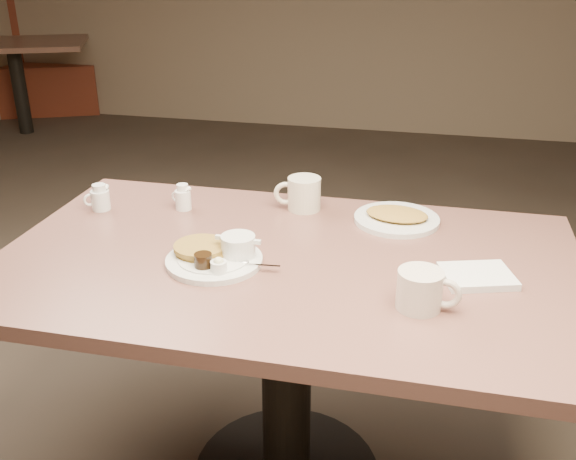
% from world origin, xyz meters
% --- Properties ---
extents(diner_table, '(1.50, 0.90, 0.75)m').
position_xyz_m(diner_table, '(0.00, 0.00, 0.58)').
color(diner_table, '#84564C').
rests_on(diner_table, ground).
extents(main_plate, '(0.31, 0.26, 0.07)m').
position_xyz_m(main_plate, '(-0.17, -0.06, 0.77)').
color(main_plate, white).
rests_on(main_plate, diner_table).
extents(coffee_mug_near, '(0.15, 0.11, 0.09)m').
position_xyz_m(coffee_mug_near, '(0.35, -0.18, 0.80)').
color(coffee_mug_near, silver).
rests_on(coffee_mug_near, diner_table).
extents(napkin, '(0.20, 0.18, 0.02)m').
position_xyz_m(napkin, '(0.48, -0.01, 0.76)').
color(napkin, white).
rests_on(napkin, diner_table).
extents(coffee_mug_far, '(0.15, 0.12, 0.10)m').
position_xyz_m(coffee_mug_far, '(-0.03, 0.33, 0.80)').
color(coffee_mug_far, beige).
rests_on(coffee_mug_far, diner_table).
extents(creamer_left, '(0.08, 0.07, 0.08)m').
position_xyz_m(creamer_left, '(-0.62, 0.19, 0.79)').
color(creamer_left, white).
rests_on(creamer_left, diner_table).
extents(creamer_right, '(0.07, 0.06, 0.08)m').
position_xyz_m(creamer_right, '(-0.38, 0.25, 0.79)').
color(creamer_right, white).
rests_on(creamer_right, diner_table).
extents(hash_plate, '(0.28, 0.28, 0.04)m').
position_xyz_m(hash_plate, '(0.26, 0.30, 0.76)').
color(hash_plate, silver).
rests_on(hash_plate, diner_table).
extents(booth_back_left, '(1.56, 1.66, 1.12)m').
position_xyz_m(booth_back_left, '(-3.29, 3.90, 0.41)').
color(booth_back_left, maroon).
rests_on(booth_back_left, ground).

